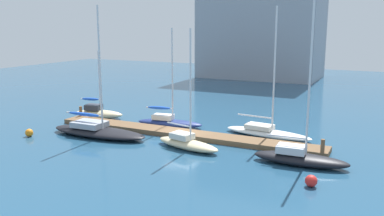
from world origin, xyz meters
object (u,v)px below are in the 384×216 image
sailboat_4 (267,131)px  mooring_buoy_orange (29,133)px  sailboat_1 (97,130)px  mooring_buoy_red (311,181)px  sailboat_0 (98,112)px  sailboat_5 (299,157)px  harbor_building_distant (262,16)px  sailboat_3 (187,142)px  sailboat_2 (169,121)px

sailboat_4 → mooring_buoy_orange: 19.65m
sailboat_1 → mooring_buoy_red: bearing=-11.7°
sailboat_0 → sailboat_5: bearing=-26.3°
sailboat_5 → harbor_building_distant: bearing=108.1°
sailboat_0 → harbor_building_distant: harbor_building_distant is taller
sailboat_3 → sailboat_1: bearing=-166.1°
sailboat_3 → mooring_buoy_red: 10.27m
mooring_buoy_orange → sailboat_2: bearing=42.9°
sailboat_2 → mooring_buoy_orange: bearing=-146.8°
mooring_buoy_orange → harbor_building_distant: harbor_building_distant is taller
sailboat_4 → mooring_buoy_red: size_ratio=15.04×
sailboat_3 → sailboat_4: (4.35, 5.98, -0.04)m
sailboat_3 → harbor_building_distant: 46.15m
sailboat_0 → sailboat_4: bearing=-10.0°
sailboat_1 → sailboat_4: 14.05m
sailboat_2 → harbor_building_distant: harbor_building_distant is taller
sailboat_3 → sailboat_5: (8.27, 0.07, 0.05)m
sailboat_3 → sailboat_4: sailboat_4 is taller
mooring_buoy_orange → harbor_building_distant: 48.48m
sailboat_4 → harbor_building_distant: size_ratio=0.50×
sailboat_5 → mooring_buoy_red: size_ratio=15.12×
sailboat_2 → mooring_buoy_orange: 11.83m
harbor_building_distant → sailboat_2: bearing=-85.0°
mooring_buoy_red → sailboat_5: bearing=111.8°
sailboat_1 → mooring_buoy_orange: bearing=-153.5°
sailboat_2 → mooring_buoy_orange: size_ratio=13.61×
sailboat_2 → mooring_buoy_orange: sailboat_2 is taller
sailboat_4 → harbor_building_distant: (-12.34, 38.35, 10.08)m
sailboat_4 → mooring_buoy_orange: (-17.59, -8.74, -0.13)m
sailboat_0 → sailboat_2: sailboat_2 is taller
sailboat_0 → mooring_buoy_orange: 8.09m
sailboat_3 → sailboat_2: bearing=143.7°
sailboat_0 → sailboat_3: bearing=-35.0°
mooring_buoy_orange → harbor_building_distant: (5.25, 47.09, 10.22)m
sailboat_1 → sailboat_3: sailboat_1 is taller
sailboat_4 → sailboat_0: bearing=-171.0°
sailboat_1 → sailboat_3: (8.29, 0.15, -0.01)m
sailboat_0 → sailboat_3: sailboat_3 is taller
sailboat_3 → harbor_building_distant: bearing=113.1°
sailboat_3 → mooring_buoy_orange: (-13.24, -2.76, -0.18)m
sailboat_5 → mooring_buoy_orange: size_ratio=16.31×
sailboat_5 → mooring_buoy_red: sailboat_5 is taller
sailboat_3 → harbor_building_distant: harbor_building_distant is taller
sailboat_1 → harbor_building_distant: harbor_building_distant is taller
sailboat_4 → sailboat_5: size_ratio=0.99×
sailboat_2 → mooring_buoy_orange: (-8.67, -8.05, -0.20)m
sailboat_0 → sailboat_4: (16.99, 0.68, -0.10)m
sailboat_1 → mooring_buoy_red: (17.96, -3.29, -0.16)m
sailboat_0 → sailboat_3: 13.70m
sailboat_3 → harbor_building_distant: (-7.99, 44.33, 10.04)m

